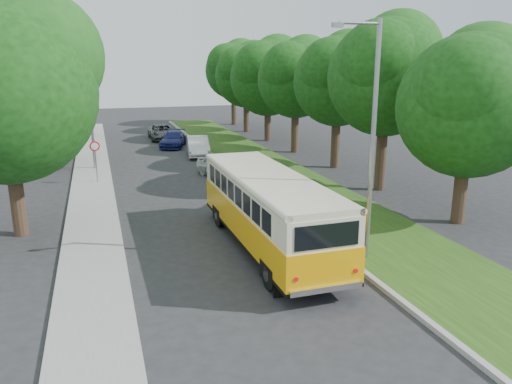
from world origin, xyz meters
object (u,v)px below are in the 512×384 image
object	(u,v)px
car_white	(198,146)
lamppost_far	(88,105)
car_blue	(173,139)
car_grey	(162,132)
lamppost_near	(371,136)
car_silver	(222,166)
vintage_bus	(268,212)

from	to	relation	value
car_white	lamppost_far	bearing A→B (deg)	-151.41
lamppost_far	car_blue	bearing A→B (deg)	49.51
car_white	car_grey	distance (m)	8.85
lamppost_near	lamppost_far	world-z (taller)	lamppost_near
car_silver	car_grey	xyz separation A→B (m)	(-1.49, 16.06, -0.02)
lamppost_far	vintage_bus	size ratio (longest dim) A/B	0.78
vintage_bus	car_blue	world-z (taller)	vintage_bus
lamppost_far	car_silver	bearing A→B (deg)	-31.64
vintage_bus	car_silver	bearing A→B (deg)	83.46
lamppost_near	car_blue	size ratio (longest dim) A/B	1.88
lamppost_far	car_grey	world-z (taller)	lamppost_far
vintage_bus	car_blue	size ratio (longest dim) A/B	2.27
car_silver	car_white	bearing A→B (deg)	68.38
lamppost_near	car_grey	distance (m)	30.42
vintage_bus	car_grey	bearing A→B (deg)	89.95
vintage_bus	car_white	size ratio (longest dim) A/B	2.25
lamppost_near	vintage_bus	xyz separation A→B (m)	(-2.84, 1.98, -2.94)
lamppost_near	car_silver	bearing A→B (deg)	96.40
vintage_bus	car_grey	world-z (taller)	vintage_bus
car_white	car_blue	bearing A→B (deg)	112.17
lamppost_far	lamppost_near	bearing A→B (deg)	-64.29
vintage_bus	car_grey	distance (m)	28.07
lamppost_far	car_blue	distance (m)	10.15
lamppost_far	car_silver	xyz separation A→B (m)	(7.34, -4.52, -3.45)
vintage_bus	car_white	distance (m)	19.39
vintage_bus	car_silver	xyz separation A→B (m)	(1.27, 12.00, -0.77)
car_silver	car_blue	xyz separation A→B (m)	(-1.15, 11.76, -0.04)
lamppost_near	car_white	xyz separation A→B (m)	(-1.57, 21.31, -3.66)
lamppost_far	car_silver	world-z (taller)	lamppost_far
lamppost_near	car_silver	size ratio (longest dim) A/B	2.06
car_blue	car_white	bearing A→B (deg)	-57.84
lamppost_far	car_blue	world-z (taller)	lamppost_far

